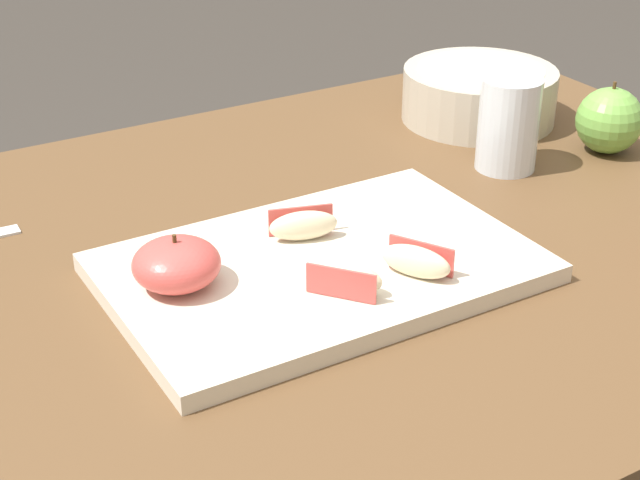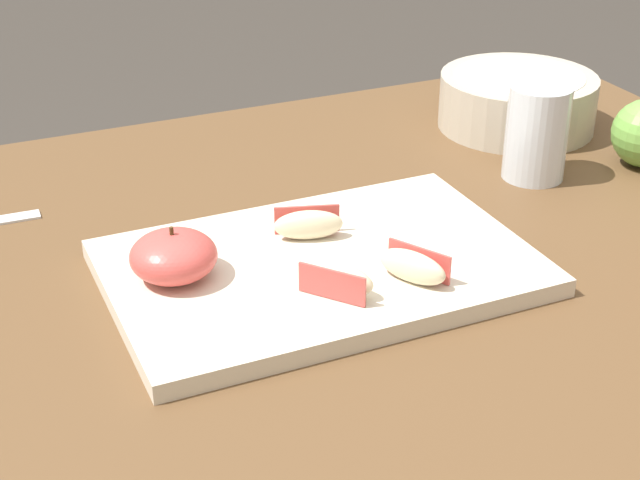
# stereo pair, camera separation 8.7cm
# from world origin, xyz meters

# --- Properties ---
(dining_table) EXTENTS (1.10, 0.77, 0.73)m
(dining_table) POSITION_xyz_m (0.00, 0.00, 0.61)
(dining_table) COLOR brown
(dining_table) RESTS_ON ground_plane
(cutting_board) EXTENTS (0.38, 0.25, 0.02)m
(cutting_board) POSITION_xyz_m (-0.04, -0.05, 0.74)
(cutting_board) COLOR beige
(cutting_board) RESTS_ON dining_table
(apple_half_skin_up) EXTENTS (0.08, 0.08, 0.05)m
(apple_half_skin_up) POSITION_xyz_m (-0.17, -0.03, 0.77)
(apple_half_skin_up) COLOR #D14C47
(apple_half_skin_up) RESTS_ON cutting_board
(apple_wedge_front) EXTENTS (0.07, 0.04, 0.03)m
(apple_wedge_front) POSITION_xyz_m (-0.03, -0.01, 0.76)
(apple_wedge_front) COLOR beige
(apple_wedge_front) RESTS_ON cutting_board
(apple_wedge_back) EXTENTS (0.06, 0.06, 0.03)m
(apple_wedge_back) POSITION_xyz_m (-0.05, -0.11, 0.76)
(apple_wedge_back) COLOR beige
(apple_wedge_back) RESTS_ON cutting_board
(apple_wedge_near_knife) EXTENTS (0.05, 0.07, 0.03)m
(apple_wedge_near_knife) POSITION_xyz_m (0.02, -0.12, 0.76)
(apple_wedge_near_knife) COLOR beige
(apple_wedge_near_knife) RESTS_ON cutting_board
(ceramic_fruit_bowl) EXTENTS (0.19, 0.19, 0.07)m
(ceramic_fruit_bowl) POSITION_xyz_m (0.34, 0.19, 0.77)
(ceramic_fruit_bowl) COLOR #BCB29E
(ceramic_fruit_bowl) RESTS_ON dining_table
(drinking_glass_water) EXTENTS (0.07, 0.07, 0.10)m
(drinking_glass_water) POSITION_xyz_m (0.27, 0.05, 0.78)
(drinking_glass_water) COLOR silver
(drinking_glass_water) RESTS_ON dining_table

